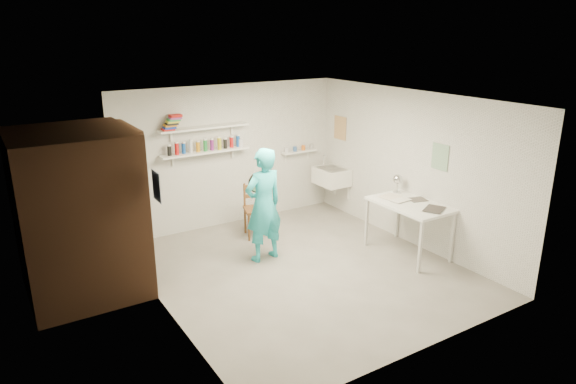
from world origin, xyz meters
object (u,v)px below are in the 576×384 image
man (264,205)px  work_table (408,229)px  wall_clock (257,182)px  wooden_chair (258,209)px  desk_lamp (398,179)px  belfast_sink (332,176)px

man → work_table: (1.92, -0.99, -0.44)m
wall_clock → wooden_chair: wall_clock is taller
man → wall_clock: size_ratio=5.56×
wall_clock → wooden_chair: 0.95m
man → wooden_chair: man is taller
wall_clock → desk_lamp: bearing=-25.5°
wooden_chair → desk_lamp: 2.28m
work_table → man: bearing=152.8°
desk_lamp → wall_clock: bearing=161.0°
belfast_sink → work_table: size_ratio=0.50×
wall_clock → desk_lamp: size_ratio=2.00×
work_table → belfast_sink: bearing=87.0°
work_table → desk_lamp: desk_lamp is taller
wooden_chair → work_table: wooden_chair is taller
man → wall_clock: bearing=-103.0°
man → desk_lamp: size_ratio=11.13×
wall_clock → work_table: size_ratio=0.25×
belfast_sink → man: size_ratio=0.36×
wall_clock → work_table: bearing=-39.0°
work_table → desk_lamp: bearing=67.6°
wooden_chair → man: bearing=-95.8°
wooden_chair → belfast_sink: bearing=26.2°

